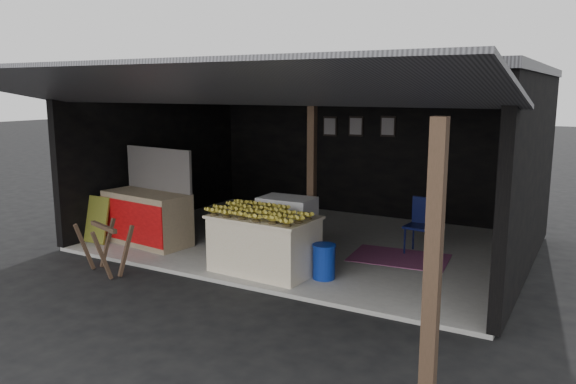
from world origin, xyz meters
The scene contains 13 objects.
ground centered at (0.00, 0.00, 0.00)m, with size 80.00×80.00×0.00m, color black.
concrete_slab centered at (0.00, 2.50, 0.03)m, with size 7.00×5.00×0.06m, color gray.
shophouse centered at (0.00, 2.82, 2.10)m, with size 7.40×7.29×3.02m.
banana_table centered at (0.18, 0.63, 0.48)m, with size 1.56×1.01×0.84m.
banana_pile centered at (0.18, 0.63, 0.98)m, with size 1.40×0.84×0.17m, color gold, non-canonical shape.
white_crate centered at (0.06, 1.50, 0.53)m, with size 0.87×0.61×0.95m.
neighbor_stall centered at (-2.39, 0.95, 0.55)m, with size 1.66×0.90×1.64m.
green_signboard centered at (-3.21, 0.54, 0.47)m, with size 0.54×0.04×0.81m, color black.
sawhorse centered at (-1.90, -0.46, 0.47)m, with size 0.83×0.82×0.74m.
water_barrel centered at (1.08, 0.78, 0.29)m, with size 0.32×0.32×0.47m, color navy.
plastic_chair centered at (1.89, 2.74, 0.59)m, with size 0.47×0.47×0.90m.
magenta_rug centered at (1.69, 2.25, 0.07)m, with size 1.50×1.00×0.01m, color #7E1C62.
picture_frames centered at (-0.17, 4.89, 1.93)m, with size 1.62×0.04×0.46m.
Camera 1 is at (4.37, -6.07, 2.70)m, focal length 35.00 mm.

